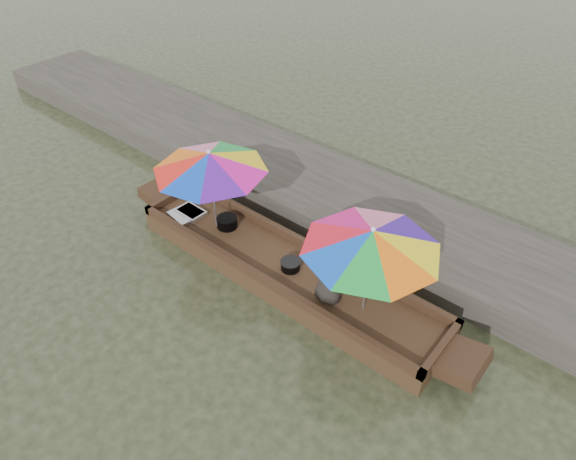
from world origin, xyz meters
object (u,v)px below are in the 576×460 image
Objects in this scene: cooking_pot at (227,222)px; tray_crayfish at (191,212)px; vendor at (330,271)px; umbrella_bow at (213,190)px; supply_bag at (313,250)px; charcoal_grill at (290,265)px; umbrella_stern at (368,271)px; boat_hull at (284,271)px; tray_scallop at (183,216)px.

tray_crayfish is (-0.77, -0.18, -0.05)m from cooking_pot.
umbrella_bow is at bearing -5.21° from vendor.
vendor is at bearing -38.33° from supply_bag.
umbrella_stern is at bearing 1.13° from charcoal_grill.
umbrella_bow reaches higher than cooking_pot.
tray_scallop is at bearing -174.24° from boat_hull.
cooking_pot is (-1.42, 0.10, 0.27)m from boat_hull.
vendor is 2.62m from umbrella_bow.
boat_hull is 1.81m from umbrella_stern.
umbrella_stern reaches higher than tray_scallop.
tray_crayfish is 1.86× the size of supply_bag.
umbrella_bow is at bearing 179.10° from charcoal_grill.
supply_bag is (0.25, 0.45, 0.30)m from boat_hull.
cooking_pot is 0.32× the size of vendor.
tray_crayfish is 2.50m from supply_bag.
charcoal_grill is 0.16× the size of umbrella_bow.
tray_scallop is 0.26× the size of umbrella_stern.
boat_hull is 2.27m from tray_scallop.
cooking_pot is 0.79m from tray_crayfish.
cooking_pot is 0.90m from tray_scallop.
umbrella_bow is (-1.75, 0.03, 0.70)m from charcoal_grill.
charcoal_grill reaches higher than boat_hull.
cooking_pot is at bearing 31.41° from umbrella_bow.
umbrella_stern is (0.52, 0.16, 0.20)m from vendor.
umbrella_stern is at bearing -164.25° from vendor.
tray_crayfish is at bearing -167.01° from cooking_pot.
tray_scallop is 0.27× the size of umbrella_bow.
charcoal_grill is (2.41, 0.20, 0.04)m from tray_scallop.
supply_bag reaches higher than cooking_pot.
supply_bag is at bearing 160.86° from umbrella_stern.
vendor is 0.60× the size of umbrella_bow.
supply_bag is (2.44, 0.53, 0.09)m from tray_crayfish.
boat_hull is 20.42× the size of supply_bag.
charcoal_grill is 0.49m from supply_bag.
supply_bag is (1.67, 0.35, 0.03)m from cooking_pot.
boat_hull is 1.28m from vendor.
vendor is at bearing -162.62° from umbrella_stern.
cooking_pot is 0.19× the size of umbrella_stern.
supply_bag is at bearing 12.17° from tray_crayfish.
vendor is (1.02, -0.16, 0.75)m from boat_hull.
cooking_pot is 0.19× the size of umbrella_bow.
cooking_pot is 0.71× the size of tray_crayfish.
cooking_pot reaches higher than charcoal_grill.
tray_scallop is 1.86× the size of supply_bag.
umbrella_bow is (-1.59, 0.00, 0.95)m from boat_hull.
umbrella_stern is at bearing -1.97° from cooking_pot.
umbrella_stern is (1.54, 0.00, 0.95)m from boat_hull.
charcoal_grill is at bearing -9.82° from boat_hull.
supply_bag is at bearing 79.48° from charcoal_grill.
vendor is at bearing 1.12° from tray_scallop.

